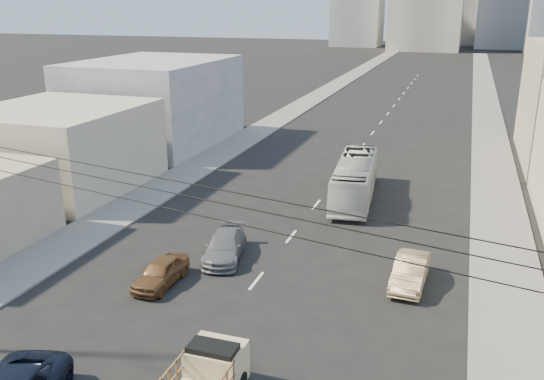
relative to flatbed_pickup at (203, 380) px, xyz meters
The scene contains 11 objects.
sidewalk_left 66.72m from the flatbed_pickup, 101.48° to the left, with size 3.50×180.00×0.12m, color slate.
sidewalk_right 66.18m from the flatbed_pickup, 81.11° to the left, with size 3.50×180.00×0.12m, color slate.
lane_dashes 48.41m from the flatbed_pickup, 91.81° to the left, with size 0.15×104.00×0.01m.
flatbed_pickup is the anchor object (origin of this frame).
city_bus 23.43m from the flatbed_pickup, 88.34° to the left, with size 2.46×10.50×2.93m, color beige.
sedan_brown 9.57m from the flatbed_pickup, 127.54° to the left, with size 1.52×3.78×1.29m, color brown.
sedan_tan 12.74m from the flatbed_pickup, 63.47° to the left, with size 1.47×4.23×1.39m, color tan.
sedan_grey 12.11m from the flatbed_pickup, 109.65° to the left, with size 1.89×4.64×1.35m, color slate.
overhead_wires 8.61m from the flatbed_pickup, 116.07° to the right, with size 23.01×5.02×0.72m.
bldg_left_mid 28.29m from the flatbed_pickup, 136.65° to the left, with size 11.00×12.00×6.00m, color #BCAF98.
bldg_left_far 40.40m from the flatbed_pickup, 121.45° to the left, with size 12.00×16.00×8.00m, color gray.
Camera 1 is at (8.90, -10.11, 13.08)m, focal length 38.00 mm.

